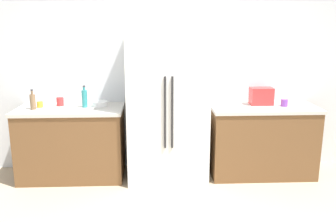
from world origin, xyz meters
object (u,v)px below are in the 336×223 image
refrigerator (167,106)px  toaster (261,96)px  cup_c (284,103)px  cup_b (60,102)px  bottle_b (85,98)px  cup_a (40,104)px  bowl_a (100,104)px  bottle_a (33,101)px

refrigerator → toaster: bearing=5.8°
refrigerator → cup_c: (1.43, 0.01, 0.02)m
cup_b → bottle_b: bearing=-17.3°
cup_a → cup_b: 0.24m
cup_c → bowl_a: (-2.26, 0.12, -0.01)m
refrigerator → bottle_b: refrigerator is taller
cup_b → cup_c: cup_b is taller
cup_b → bowl_a: (0.49, -0.04, -0.02)m
cup_b → bowl_a: size_ratio=0.55×
bottle_a → cup_b: 0.33m
toaster → cup_a: (-2.72, -0.04, -0.07)m
bottle_b → cup_a: bottle_b is taller
bottle_a → bottle_b: size_ratio=0.90×
cup_c → bowl_a: 2.26m
toaster → bottle_b: bearing=-178.5°
cup_a → bowl_a: size_ratio=0.38×
bottle_b → cup_b: (-0.32, 0.10, -0.06)m
bottle_a → cup_c: bottle_a is taller
bottle_a → cup_a: size_ratio=3.32×
bottle_a → bowl_a: bottle_a is taller
bottle_a → cup_b: size_ratio=2.31×
bottle_b → bowl_a: 0.20m
cup_b → refrigerator: bearing=-7.1°
cup_a → cup_c: cup_c is taller
cup_c → bowl_a: cup_c is taller
cup_a → bottle_b: bearing=-2.2°
toaster → bottle_b: (-2.17, -0.06, 0.00)m
refrigerator → cup_c: size_ratio=21.04×
cup_a → bowl_a: cup_a is taller
bottle_b → cup_b: size_ratio=2.56×
bottle_b → bottle_a: bearing=-171.6°
bottle_a → cup_b: bottle_a is taller
bottle_a → bottle_b: bearing=8.4°
refrigerator → cup_c: refrigerator is taller
bottle_a → cup_c: (3.02, 0.03, -0.05)m
toaster → bottle_a: bottle_a is taller
bowl_a → cup_b: bearing=175.8°
cup_a → bowl_a: (0.72, 0.04, -0.01)m
toaster → bowl_a: (-2.00, 0.01, -0.08)m
cup_a → cup_c: 2.97m
refrigerator → bottle_b: bearing=176.4°
cup_a → cup_b: cup_b is taller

